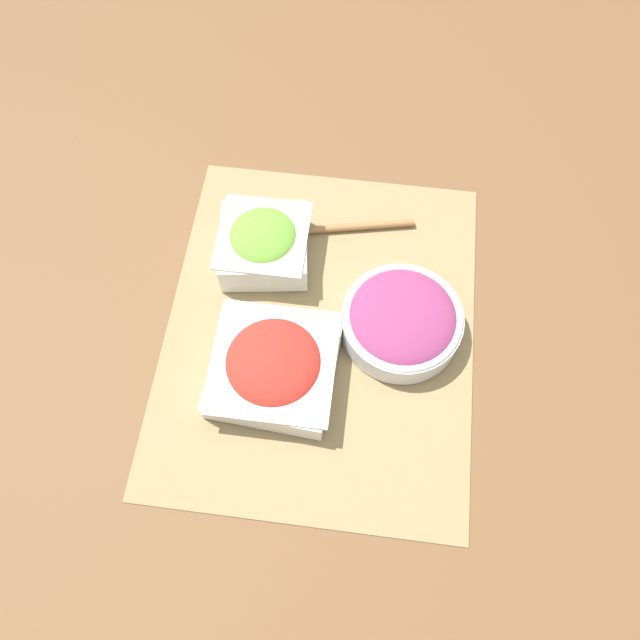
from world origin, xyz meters
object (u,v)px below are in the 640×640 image
(lettuce_bowl, at_px, (264,243))
(wooden_spoon, at_px, (319,228))
(tomato_bowl, at_px, (274,366))
(onion_bowl, at_px, (402,320))

(lettuce_bowl, height_order, wooden_spoon, lettuce_bowl)
(tomato_bowl, bearing_deg, onion_bowl, -61.69)
(lettuce_bowl, distance_m, wooden_spoon, 0.10)
(onion_bowl, height_order, wooden_spoon, onion_bowl)
(tomato_bowl, bearing_deg, wooden_spoon, -7.21)
(lettuce_bowl, bearing_deg, wooden_spoon, -54.69)
(onion_bowl, bearing_deg, tomato_bowl, 118.31)
(onion_bowl, relative_size, wooden_spoon, 0.80)
(wooden_spoon, bearing_deg, lettuce_bowl, 125.31)
(tomato_bowl, xyz_separation_m, wooden_spoon, (0.25, -0.03, -0.02))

